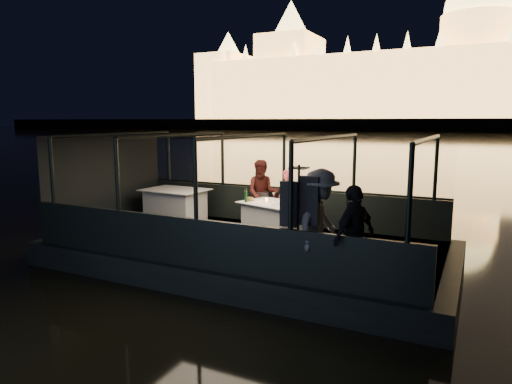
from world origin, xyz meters
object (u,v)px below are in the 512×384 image
at_px(dining_table_central, 273,219).
at_px(chair_port_right, 289,211).
at_px(chair_port_left, 257,210).
at_px(wine_bottle, 246,196).
at_px(person_man_maroon, 262,197).
at_px(passenger_dark, 354,235).
at_px(passenger_stripe, 319,228).
at_px(person_woman_coral, 287,198).
at_px(dining_table_aft, 175,207).
at_px(coat_stand, 298,226).

bearing_deg(dining_table_central, chair_port_right, 80.25).
bearing_deg(chair_port_left, wine_bottle, -94.71).
xyz_separation_m(chair_port_left, person_man_maroon, (0.00, 0.29, 0.30)).
xyz_separation_m(dining_table_central, passenger_dark, (2.52, -2.52, 0.47)).
distance_m(dining_table_central, chair_port_right, 0.68).
distance_m(chair_port_right, passenger_stripe, 3.44).
relative_size(chair_port_right, person_woman_coral, 0.55).
bearing_deg(passenger_dark, dining_table_central, -113.50).
relative_size(dining_table_aft, chair_port_left, 1.89).
bearing_deg(dining_table_central, wine_bottle, -161.19).
bearing_deg(dining_table_central, chair_port_left, 144.47).
height_order(chair_port_right, person_man_maroon, person_man_maroon).
relative_size(person_man_maroon, wine_bottle, 5.23).
xyz_separation_m(person_woman_coral, person_man_maroon, (-0.65, -0.02, 0.00)).
xyz_separation_m(passenger_stripe, wine_bottle, (-2.46, 2.06, 0.06)).
bearing_deg(passenger_dark, person_man_maroon, -114.50).
xyz_separation_m(person_woman_coral, passenger_stripe, (1.84, -3.03, 0.10)).
relative_size(dining_table_central, person_man_maroon, 0.87).
bearing_deg(person_man_maroon, passenger_dark, -67.84).
distance_m(person_woman_coral, person_man_maroon, 0.65).
distance_m(coat_stand, passenger_dark, 0.93).
relative_size(chair_port_left, passenger_stripe, 0.46).
xyz_separation_m(chair_port_right, coat_stand, (1.48, -3.21, 0.45)).
relative_size(dining_table_central, chair_port_left, 1.69).
relative_size(coat_stand, person_woman_coral, 1.31).
bearing_deg(dining_table_central, person_man_maroon, 130.28).
xyz_separation_m(coat_stand, passenger_stripe, (0.27, 0.27, -0.05)).
relative_size(chair_port_right, coat_stand, 0.42).
relative_size(dining_table_aft, person_man_maroon, 0.97).
distance_m(person_woman_coral, passenger_dark, 4.13).
xyz_separation_m(chair_port_left, coat_stand, (2.22, -2.99, 0.45)).
relative_size(dining_table_aft, person_woman_coral, 1.11).
distance_m(chair_port_left, coat_stand, 3.75).
relative_size(dining_table_aft, passenger_stripe, 0.87).
xyz_separation_m(dining_table_aft, chair_port_right, (3.03, 0.45, 0.06)).
distance_m(person_man_maroon, wine_bottle, 0.96).
distance_m(chair_port_right, coat_stand, 3.56).
bearing_deg(dining_table_central, passenger_dark, -45.03).
relative_size(person_woman_coral, passenger_stripe, 0.79).
xyz_separation_m(dining_table_central, dining_table_aft, (-2.92, 0.22, 0.00)).
distance_m(chair_port_left, person_man_maroon, 0.42).
height_order(passenger_stripe, wine_bottle, passenger_stripe).
distance_m(chair_port_right, person_woman_coral, 0.33).
xyz_separation_m(person_man_maroon, wine_bottle, (0.03, -0.95, 0.17)).
relative_size(passenger_stripe, passenger_dark, 1.12).
height_order(chair_port_left, passenger_dark, passenger_dark).
distance_m(coat_stand, person_man_maroon, 3.97).
xyz_separation_m(coat_stand, person_woman_coral, (-1.57, 3.31, -0.15)).
bearing_deg(passenger_dark, chair_port_right, -121.43).
height_order(dining_table_central, chair_port_left, chair_port_left).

